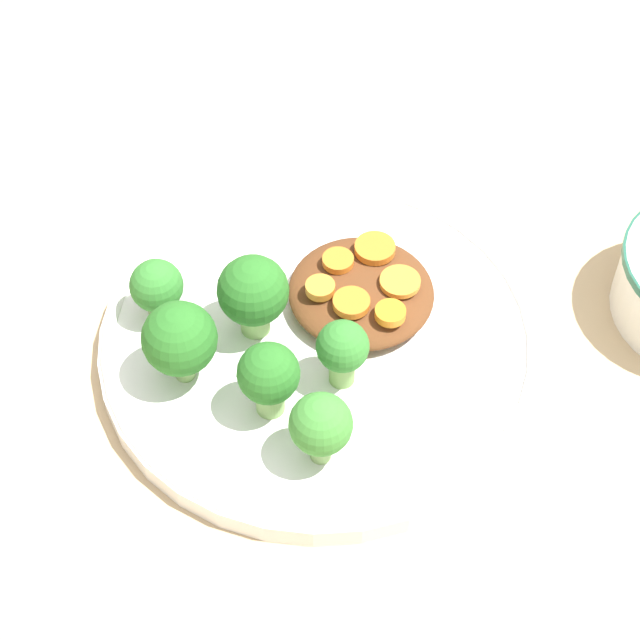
{
  "coord_description": "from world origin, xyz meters",
  "views": [
    {
      "loc": [
        -0.15,
        -0.4,
        0.56
      ],
      "look_at": [
        0.0,
        0.0,
        0.03
      ],
      "focal_mm": 60.0,
      "sensor_mm": 36.0,
      "label": 1
    }
  ],
  "objects": [
    {
      "name": "broccoli_floret_4",
      "position": [
        -0.0,
        -0.04,
        0.05
      ],
      "size": [
        0.03,
        0.03,
        0.05
      ],
      "color": "#759E51",
      "rests_on": "plate"
    },
    {
      "name": "carrot_slice_2",
      "position": [
        0.02,
        -0.0,
        0.04
      ],
      "size": [
        0.02,
        0.02,
        0.01
      ],
      "primitive_type": "cylinder",
      "color": "orange",
      "rests_on": "stew_mound"
    },
    {
      "name": "carrot_slice_0",
      "position": [
        0.03,
        0.04,
        0.04
      ],
      "size": [
        0.02,
        0.02,
        0.01
      ],
      "primitive_type": "cylinder",
      "color": "orange",
      "rests_on": "stew_mound"
    },
    {
      "name": "broccoli_floret_5",
      "position": [
        -0.09,
        0.05,
        0.04
      ],
      "size": [
        0.04,
        0.04,
        0.05
      ],
      "color": "#7FA85B",
      "rests_on": "plate"
    },
    {
      "name": "carrot_slice_1",
      "position": [
        0.06,
        0.01,
        0.04
      ],
      "size": [
        0.03,
        0.03,
        0.0
      ],
      "primitive_type": "cylinder",
      "color": "orange",
      "rests_on": "stew_mound"
    },
    {
      "name": "broccoli_floret_0",
      "position": [
        -0.09,
        0.0,
        0.05
      ],
      "size": [
        0.05,
        0.05,
        0.06
      ],
      "color": "#7FA85B",
      "rests_on": "plate"
    },
    {
      "name": "carrot_slice_5",
      "position": [
        0.01,
        0.02,
        0.04
      ],
      "size": [
        0.02,
        0.02,
        0.01
      ],
      "primitive_type": "cylinder",
      "color": "orange",
      "rests_on": "stew_mound"
    },
    {
      "name": "plate",
      "position": [
        0.0,
        0.0,
        0.01
      ],
      "size": [
        0.29,
        0.29,
        0.02
      ],
      "color": "white",
      "rests_on": "ground_plane"
    },
    {
      "name": "carrot_slice_3",
      "position": [
        0.05,
        0.04,
        0.04
      ],
      "size": [
        0.03,
        0.03,
        0.01
      ],
      "primitive_type": "cylinder",
      "color": "orange",
      "rests_on": "stew_mound"
    },
    {
      "name": "stew_mound",
      "position": [
        0.04,
        0.02,
        0.03
      ],
      "size": [
        0.1,
        0.1,
        0.02
      ],
      "primitive_type": "ellipsoid",
      "color": "#5B3319",
      "rests_on": "plate"
    },
    {
      "name": "broccoli_floret_2",
      "position": [
        -0.05,
        -0.04,
        0.05
      ],
      "size": [
        0.04,
        0.04,
        0.06
      ],
      "color": "#7FA85B",
      "rests_on": "plate"
    },
    {
      "name": "ground_plane",
      "position": [
        0.0,
        0.0,
        0.0
      ],
      "size": [
        4.0,
        4.0,
        0.0
      ],
      "primitive_type": "plane",
      "color": "tan"
    },
    {
      "name": "carrot_slice_4",
      "position": [
        0.04,
        -0.02,
        0.04
      ],
      "size": [
        0.02,
        0.02,
        0.01
      ],
      "primitive_type": "cylinder",
      "color": "orange",
      "rests_on": "stew_mound"
    },
    {
      "name": "broccoli_floret_1",
      "position": [
        -0.03,
        -0.09,
        0.05
      ],
      "size": [
        0.04,
        0.04,
        0.05
      ],
      "color": "#7FA85B",
      "rests_on": "plate"
    },
    {
      "name": "broccoli_floret_3",
      "position": [
        -0.04,
        0.02,
        0.05
      ],
      "size": [
        0.05,
        0.05,
        0.06
      ],
      "color": "#7FA85B",
      "rests_on": "plate"
    }
  ]
}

